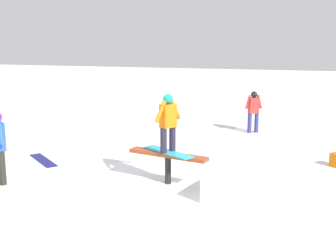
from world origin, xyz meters
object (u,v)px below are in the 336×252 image
Objects in this scene: bystander_red at (254,110)px; main_rider_on_rail at (168,124)px; loose_snowboard_navy at (43,160)px; rail_feature at (168,158)px.

main_rider_on_rail is at bearing 46.87° from bystander_red.
loose_snowboard_navy is (3.57, -0.99, -1.32)m from main_rider_on_rail.
main_rider_on_rail is at bearing 0.00° from rail_feature.
main_rider_on_rail is (0.00, 0.00, 0.76)m from rail_feature.
loose_snowboard_navy is (3.57, -0.99, -0.57)m from rail_feature.
main_rider_on_rail reaches higher than bystander_red.
rail_feature reaches higher than loose_snowboard_navy.
main_rider_on_rail is at bearing 28.06° from loose_snowboard_navy.
main_rider_on_rail reaches higher than rail_feature.
rail_feature is 1.43× the size of main_rider_on_rail.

